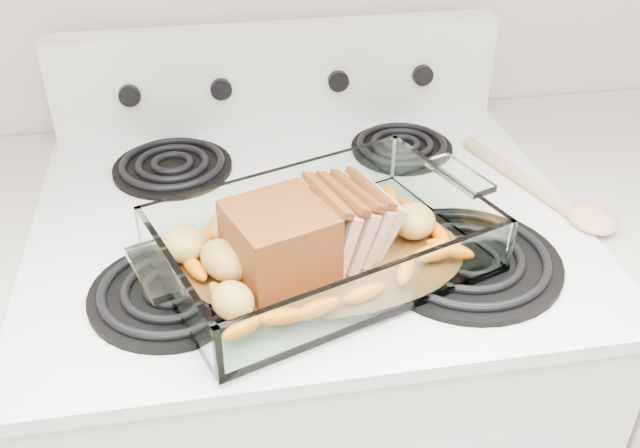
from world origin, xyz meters
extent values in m
cube|color=white|center=(0.00, 1.66, 0.46)|extent=(0.76, 0.65, 0.92)
cube|color=white|center=(0.00, 1.66, 0.93)|extent=(0.78, 0.67, 0.02)
cube|color=white|center=(0.00, 1.95, 1.03)|extent=(0.76, 0.06, 0.18)
cylinder|color=black|center=(-0.19, 1.50, 0.94)|extent=(0.21, 0.21, 0.01)
cylinder|color=black|center=(0.19, 1.50, 0.94)|extent=(0.25, 0.25, 0.01)
cylinder|color=black|center=(-0.19, 1.81, 0.94)|extent=(0.19, 0.19, 0.01)
cylinder|color=black|center=(0.19, 1.81, 0.94)|extent=(0.17, 0.17, 0.01)
cylinder|color=black|center=(-0.25, 1.92, 1.03)|extent=(0.04, 0.02, 0.04)
cylinder|color=black|center=(-0.10, 1.92, 1.03)|extent=(0.04, 0.02, 0.04)
cylinder|color=black|center=(0.10, 1.92, 1.03)|extent=(0.04, 0.02, 0.04)
cylinder|color=black|center=(0.25, 1.92, 1.03)|extent=(0.04, 0.02, 0.04)
cube|color=beige|center=(0.67, 1.66, 0.45)|extent=(0.55, 0.65, 0.90)
cube|color=white|center=(0.00, 1.52, 0.95)|extent=(0.40, 0.26, 0.01)
cube|color=white|center=(0.00, 1.39, 0.99)|extent=(0.40, 0.01, 0.07)
cube|color=white|center=(0.00, 1.65, 0.99)|extent=(0.40, 0.01, 0.07)
cube|color=white|center=(-0.19, 1.52, 0.99)|extent=(0.01, 0.26, 0.07)
cube|color=white|center=(0.20, 1.52, 0.99)|extent=(0.01, 0.26, 0.07)
cylinder|color=#553416|center=(0.00, 1.52, 0.95)|extent=(0.23, 0.23, 0.00)
cube|color=brown|center=(-0.06, 1.52, 1.00)|extent=(0.12, 0.12, 0.09)
cube|color=#D9A186|center=(0.01, 1.52, 1.00)|extent=(0.04, 0.11, 0.09)
cube|color=#D9A186|center=(0.03, 1.52, 0.99)|extent=(0.05, 0.11, 0.08)
cube|color=#D9A186|center=(0.05, 1.52, 0.99)|extent=(0.05, 0.11, 0.08)
cube|color=#D9A186|center=(0.07, 1.52, 0.99)|extent=(0.05, 0.10, 0.08)
ellipsoid|color=orange|center=(-0.15, 1.44, 0.96)|extent=(0.06, 0.02, 0.02)
ellipsoid|color=orange|center=(0.12, 1.44, 0.96)|extent=(0.06, 0.02, 0.02)
ellipsoid|color=orange|center=(0.17, 1.54, 0.96)|extent=(0.06, 0.02, 0.02)
ellipsoid|color=orange|center=(-0.16, 1.56, 0.96)|extent=(0.06, 0.02, 0.02)
ellipsoid|color=#AA8C43|center=(-0.16, 1.60, 0.98)|extent=(0.07, 0.06, 0.05)
ellipsoid|color=#AA8C43|center=(0.02, 1.61, 0.98)|extent=(0.07, 0.06, 0.05)
ellipsoid|color=#AA8C43|center=(0.13, 1.50, 0.98)|extent=(0.07, 0.06, 0.05)
cylinder|color=tan|center=(0.34, 1.69, 0.95)|extent=(0.09, 0.24, 0.02)
ellipsoid|color=tan|center=(0.40, 1.56, 0.95)|extent=(0.07, 0.09, 0.02)
camera|label=1|loc=(-0.13, 0.79, 1.50)|focal=40.00mm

